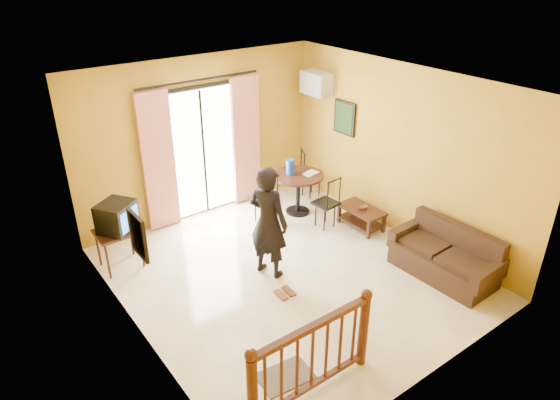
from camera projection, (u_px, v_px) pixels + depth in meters
ground at (289, 274)px, 7.40m from camera, size 5.00×5.00×0.00m
room_shell at (290, 168)px, 6.63m from camera, size 5.00×5.00×5.00m
balcony_door at (204, 151)px, 8.60m from camera, size 2.25×0.14×2.46m
tv_table at (118, 235)px, 7.34m from camera, size 0.62×0.52×0.62m
television at (117, 217)px, 7.22m from camera, size 0.65×0.64×0.44m
picture_left at (138, 235)px, 5.37m from camera, size 0.05×0.42×0.52m
dining_table at (298, 183)px, 8.86m from camera, size 0.90×0.90×0.75m
water_jug at (290, 167)px, 8.75m from camera, size 0.14×0.14×0.27m
serving_tray at (311, 173)px, 8.82m from camera, size 0.31×0.23×0.02m
dining_chairs at (300, 214)px, 9.07m from camera, size 1.81×1.56×0.95m
air_conditioner at (316, 83)px, 8.93m from camera, size 0.31×0.60×0.40m
botanical_print at (344, 118)px, 8.76m from camera, size 0.05×0.50×0.60m
coffee_table at (361, 215)px, 8.53m from camera, size 0.45×0.81×0.36m
bowl at (362, 207)px, 8.46m from camera, size 0.22×0.22×0.05m
sofa at (446, 257)px, 7.27m from camera, size 0.77×1.59×0.75m
standing_person at (268, 222)px, 7.05m from camera, size 0.60×0.72×1.70m
stair_balustrade at (312, 353)px, 5.17m from camera, size 1.63×0.13×1.04m
doormat at (285, 376)px, 5.62m from camera, size 0.64×0.46×0.02m
sandals at (285, 293)px, 6.96m from camera, size 0.26×0.26×0.03m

